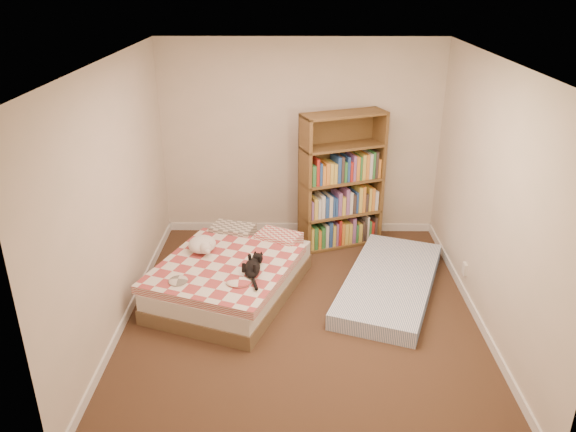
{
  "coord_description": "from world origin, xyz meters",
  "views": [
    {
      "loc": [
        -0.08,
        -4.84,
        3.19
      ],
      "look_at": [
        -0.14,
        0.3,
        0.95
      ],
      "focal_mm": 35.0,
      "sensor_mm": 36.0,
      "label": 1
    }
  ],
  "objects_px": {
    "bookshelf": "(341,199)",
    "floor_mattress": "(390,283)",
    "bed": "(231,274)",
    "black_cat": "(253,267)",
    "white_dog": "(203,245)"
  },
  "relations": [
    {
      "from": "bookshelf",
      "to": "floor_mattress",
      "type": "xyz_separation_m",
      "value": [
        0.46,
        -1.18,
        -0.52
      ]
    },
    {
      "from": "bed",
      "to": "black_cat",
      "type": "height_order",
      "value": "black_cat"
    },
    {
      "from": "floor_mattress",
      "to": "black_cat",
      "type": "distance_m",
      "value": 1.55
    },
    {
      "from": "white_dog",
      "to": "bookshelf",
      "type": "bearing_deg",
      "value": 53.79
    },
    {
      "from": "floor_mattress",
      "to": "black_cat",
      "type": "bearing_deg",
      "value": -146.07
    },
    {
      "from": "bed",
      "to": "floor_mattress",
      "type": "xyz_separation_m",
      "value": [
        1.71,
        0.05,
        -0.13
      ]
    },
    {
      "from": "bookshelf",
      "to": "floor_mattress",
      "type": "distance_m",
      "value": 1.37
    },
    {
      "from": "floor_mattress",
      "to": "bookshelf",
      "type": "bearing_deg",
      "value": 131.31
    },
    {
      "from": "bed",
      "to": "floor_mattress",
      "type": "bearing_deg",
      "value": 21.81
    },
    {
      "from": "floor_mattress",
      "to": "black_cat",
      "type": "height_order",
      "value": "black_cat"
    },
    {
      "from": "floor_mattress",
      "to": "white_dog",
      "type": "xyz_separation_m",
      "value": [
        -2.02,
        0.08,
        0.42
      ]
    },
    {
      "from": "bookshelf",
      "to": "black_cat",
      "type": "distance_m",
      "value": 1.84
    },
    {
      "from": "bookshelf",
      "to": "floor_mattress",
      "type": "relative_size",
      "value": 0.88
    },
    {
      "from": "bed",
      "to": "black_cat",
      "type": "relative_size",
      "value": 3.4
    },
    {
      "from": "floor_mattress",
      "to": "black_cat",
      "type": "xyz_separation_m",
      "value": [
        -1.46,
        -0.36,
        0.39
      ]
    }
  ]
}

